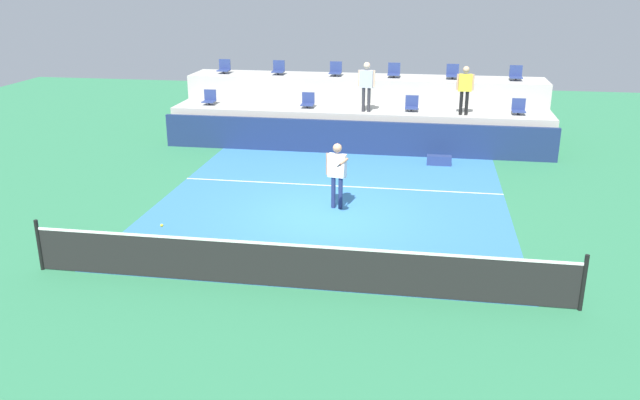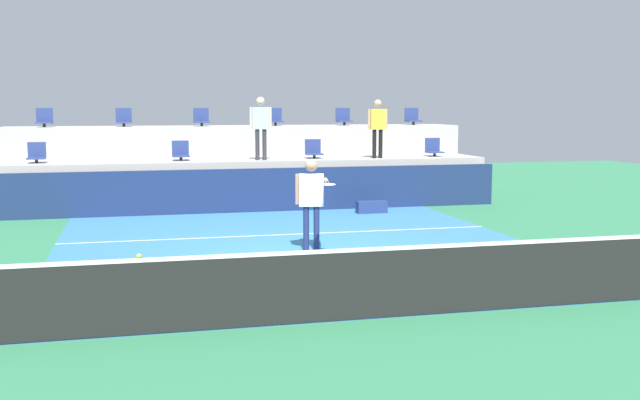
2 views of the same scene
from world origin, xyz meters
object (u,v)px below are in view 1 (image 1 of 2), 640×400
at_px(stadium_chair_upper_right, 453,73).
at_px(tennis_ball, 162,225).
at_px(stadium_chair_lower_far_left, 210,98).
at_px(spectator_in_white, 465,86).
at_px(stadium_chair_lower_far_right, 519,108).
at_px(stadium_chair_lower_right, 412,105).
at_px(spectator_leaning_on_rail, 367,82).
at_px(stadium_chair_upper_far_left, 224,68).
at_px(stadium_chair_upper_mid_right, 394,71).
at_px(stadium_chair_upper_left, 278,69).
at_px(stadium_chair_lower_left, 308,101).
at_px(tennis_player, 337,170).
at_px(stadium_chair_upper_mid_left, 336,70).
at_px(equipment_bag, 439,160).
at_px(stadium_chair_upper_far_right, 516,74).

height_order(stadium_chair_upper_right, tennis_ball, stadium_chair_upper_right).
bearing_deg(stadium_chair_lower_far_left, spectator_in_white, -2.48).
distance_m(stadium_chair_lower_far_right, stadium_chair_upper_right, 2.94).
distance_m(stadium_chair_lower_far_right, tennis_ball, 13.29).
distance_m(stadium_chair_lower_right, spectator_leaning_on_rail, 1.75).
distance_m(stadium_chair_lower_far_right, stadium_chair_upper_far_left, 10.83).
bearing_deg(stadium_chair_upper_mid_right, stadium_chair_upper_left, 180.00).
relative_size(stadium_chair_lower_left, stadium_chair_lower_right, 1.00).
height_order(stadium_chair_upper_mid_right, tennis_player, stadium_chair_upper_mid_right).
distance_m(stadium_chair_lower_left, stadium_chair_upper_mid_left, 2.11).
bearing_deg(tennis_ball, spectator_in_white, 57.23).
xyz_separation_m(stadium_chair_lower_right, equipment_bag, (0.98, -2.17, -1.31)).
bearing_deg(stadium_chair_lower_far_right, stadium_chair_upper_far_left, 170.40).
bearing_deg(stadium_chair_upper_mid_right, stadium_chair_upper_right, 0.00).
height_order(stadium_chair_lower_far_right, spectator_leaning_on_rail, spectator_leaning_on_rail).
xyz_separation_m(stadium_chair_upper_far_left, stadium_chair_upper_mid_left, (4.25, 0.00, 0.00)).
bearing_deg(tennis_player, stadium_chair_upper_mid_left, 98.39).
relative_size(stadium_chair_upper_far_left, stadium_chair_upper_left, 1.00).
distance_m(spectator_leaning_on_rail, tennis_ball, 10.62).
height_order(stadium_chair_lower_far_left, stadium_chair_upper_mid_right, stadium_chair_upper_mid_right).
bearing_deg(stadium_chair_lower_far_right, stadium_chair_lower_right, 180.00).
xyz_separation_m(stadium_chair_upper_right, spectator_in_white, (0.35, -2.18, -0.11)).
bearing_deg(stadium_chair_upper_mid_left, spectator_in_white, -25.48).
height_order(stadium_chair_upper_mid_left, spectator_in_white, spectator_in_white).
relative_size(stadium_chair_upper_far_left, tennis_ball, 7.65).
relative_size(stadium_chair_upper_far_right, spectator_in_white, 0.33).
height_order(stadium_chair_upper_mid_left, stadium_chair_upper_mid_right, same).
bearing_deg(stadium_chair_upper_left, spectator_leaning_on_rail, -31.91).
relative_size(spectator_leaning_on_rail, spectator_in_white, 1.04).
bearing_deg(stadium_chair_lower_right, stadium_chair_upper_mid_right, 112.26).
bearing_deg(stadium_chair_lower_right, stadium_chair_lower_far_left, 180.00).
bearing_deg(stadium_chair_upper_mid_right, equipment_bag, -66.59).
relative_size(stadium_chair_lower_far_left, tennis_player, 0.31).
bearing_deg(stadium_chair_lower_left, stadium_chair_upper_far_right, 14.15).
distance_m(stadium_chair_upper_left, equipment_bag, 7.52).
xyz_separation_m(stadium_chair_lower_right, tennis_ball, (-4.74, -10.40, -0.69)).
bearing_deg(spectator_leaning_on_rail, tennis_ball, -107.83).
bearing_deg(spectator_in_white, stadium_chair_lower_left, 175.85).
bearing_deg(stadium_chair_upper_left, stadium_chair_upper_far_left, 180.00).
bearing_deg(stadium_chair_upper_mid_right, stadium_chair_lower_far_left, -164.32).
bearing_deg(stadium_chair_upper_far_left, stadium_chair_upper_far_right, 0.00).
bearing_deg(stadium_chair_upper_right, stadium_chair_lower_right, -126.96).
distance_m(spectator_in_white, equipment_bag, 2.81).
height_order(stadium_chair_lower_far_left, spectator_leaning_on_rail, spectator_leaning_on_rail).
height_order(stadium_chair_upper_far_right, tennis_ball, stadium_chair_upper_far_right).
bearing_deg(spectator_in_white, stadium_chair_upper_right, 99.16).
bearing_deg(stadium_chair_lower_right, tennis_player, -103.67).
bearing_deg(tennis_player, stadium_chair_upper_far_left, 122.98).
height_order(stadium_chair_upper_mid_left, tennis_ball, stadium_chair_upper_mid_left).
relative_size(stadium_chair_upper_far_right, tennis_ball, 7.65).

